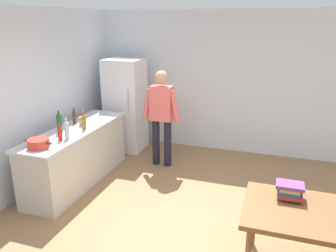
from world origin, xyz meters
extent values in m
plane|color=#936D47|center=(0.00, 0.00, 0.00)|extent=(14.00, 14.00, 0.00)
cube|color=silver|center=(0.00, 3.00, 1.35)|extent=(6.40, 0.12, 2.70)
cube|color=silver|center=(-2.60, 0.20, 1.35)|extent=(0.12, 5.60, 2.70)
cube|color=beige|center=(-2.00, 0.80, 0.43)|extent=(0.60, 2.12, 0.86)
cube|color=silver|center=(-2.00, 0.80, 0.88)|extent=(0.64, 2.20, 0.04)
cube|color=white|center=(-1.90, 2.40, 0.90)|extent=(0.70, 0.64, 1.80)
cylinder|color=#B2B2B7|center=(-1.68, 2.06, 1.10)|extent=(0.02, 0.02, 0.40)
cylinder|color=#1E1E2D|center=(-1.06, 1.85, 0.42)|extent=(0.13, 0.13, 0.84)
cylinder|color=#1E1E2D|center=(-0.84, 1.85, 0.42)|extent=(0.13, 0.13, 0.84)
cube|color=#E56660|center=(-0.95, 1.85, 1.14)|extent=(0.38, 0.22, 0.60)
sphere|color=tan|center=(-0.95, 1.85, 1.59)|extent=(0.22, 0.22, 0.22)
cylinder|color=#E56660|center=(-1.20, 1.81, 1.12)|extent=(0.20, 0.09, 0.55)
cylinder|color=#E56660|center=(-0.70, 1.81, 1.12)|extent=(0.20, 0.09, 0.55)
cube|color=brown|center=(1.40, -0.30, 0.72)|extent=(1.40, 0.90, 0.05)
cylinder|color=brown|center=(0.80, 0.05, 0.35)|extent=(0.06, 0.06, 0.70)
cylinder|color=red|center=(-1.99, -0.05, 0.96)|extent=(0.28, 0.28, 0.12)
cube|color=black|center=(-2.16, -0.05, 0.98)|extent=(0.06, 0.03, 0.02)
cube|color=black|center=(-1.82, -0.05, 0.98)|extent=(0.06, 0.03, 0.02)
cylinder|color=tan|center=(-1.98, 0.99, 0.97)|extent=(0.11, 0.11, 0.14)
cylinder|color=olive|center=(-1.96, 1.00, 1.11)|extent=(0.02, 0.05, 0.22)
cylinder|color=olive|center=(-1.96, 0.98, 1.11)|extent=(0.02, 0.04, 0.22)
cylinder|color=#996619|center=(-1.85, 0.82, 1.01)|extent=(0.06, 0.06, 0.22)
cylinder|color=#996619|center=(-1.85, 0.82, 1.15)|extent=(0.03, 0.03, 0.06)
cylinder|color=#5B3314|center=(-2.16, 1.04, 1.00)|extent=(0.06, 0.06, 0.20)
cylinder|color=#5B3314|center=(-2.16, 1.04, 1.13)|extent=(0.02, 0.02, 0.06)
cylinder|color=#1E5123|center=(-2.10, 0.57, 1.04)|extent=(0.08, 0.08, 0.28)
cylinder|color=#1E5123|center=(-2.10, 0.57, 1.21)|extent=(0.03, 0.03, 0.06)
cylinder|color=silver|center=(-1.84, 0.38, 1.02)|extent=(0.07, 0.07, 0.24)
cylinder|color=silver|center=(-1.84, 0.38, 1.17)|extent=(0.03, 0.03, 0.06)
cylinder|color=#B22319|center=(-1.89, 0.28, 0.99)|extent=(0.06, 0.06, 0.18)
cylinder|color=#B22319|center=(-1.89, 0.28, 1.11)|extent=(0.02, 0.02, 0.06)
cube|color=#387A47|center=(1.14, -0.10, 0.76)|extent=(0.24, 0.14, 0.03)
cube|color=#B22D28|center=(1.14, -0.12, 0.80)|extent=(0.23, 0.19, 0.03)
cube|color=#284C8E|center=(1.12, -0.11, 0.83)|extent=(0.22, 0.19, 0.03)
cube|color=gold|center=(1.13, -0.12, 0.86)|extent=(0.20, 0.15, 0.03)
cube|color=#753D7F|center=(1.13, -0.09, 0.90)|extent=(0.27, 0.20, 0.04)
camera|label=1|loc=(0.91, -3.37, 2.50)|focal=35.54mm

